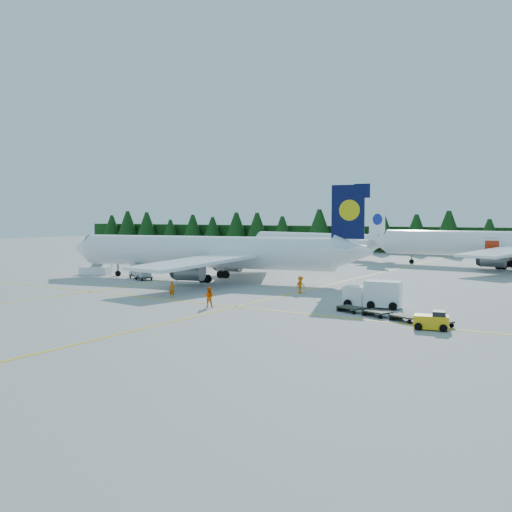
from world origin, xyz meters
The scene contains 16 objects.
ground centered at (0.00, 0.00, 0.00)m, with size 320.00×320.00×0.00m, color #9C9B96.
taxi_stripe_a centered at (-14.00, 20.00, 0.01)m, with size 0.25×120.00×0.01m, color yellow.
taxi_stripe_b centered at (6.00, 20.00, 0.01)m, with size 0.25×120.00×0.01m, color yellow.
taxi_stripe_cross centered at (0.00, -6.00, 0.01)m, with size 80.00×0.25×0.01m, color yellow.
treeline_hedge centered at (0.00, 82.00, 3.00)m, with size 220.00×4.00×6.00m, color black.
airliner_navy centered at (-11.13, 10.10, 3.66)m, with size 41.40×33.73×12.17m.
airliner_red centered at (17.96, 50.38, 3.78)m, with size 43.24×35.57×12.57m.
airliner_far_left centered at (-19.55, 57.59, 3.27)m, with size 35.17×11.81×10.43m.
airstairs centered at (-28.28, 7.78, 0.83)m, with size 4.81×6.41×3.80m.
service_truck centered at (16.84, 0.43, 1.24)m, with size 5.45×2.74×2.51m.
baggage_tug centered at (24.37, -6.94, 0.65)m, with size 2.70×1.81×1.33m.
dolly_train centered at (20.28, -4.32, 0.42)m, with size 10.74×4.72×0.13m.
uld_pair centered at (-18.04, 6.27, 1.11)m, with size 4.98×3.57×1.65m.
crew_a centered at (-3.00, -4.68, 0.85)m, with size 0.62×0.41×1.69m, color #D55504.
crew_b centered at (3.93, -7.50, 0.94)m, with size 0.92×0.71×1.89m, color #F65E05.
crew_c centered at (6.67, 5.38, 0.95)m, with size 0.79×0.53×1.90m, color #FF6705.
Camera 1 is at (35.89, -49.36, 8.43)m, focal length 40.00 mm.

